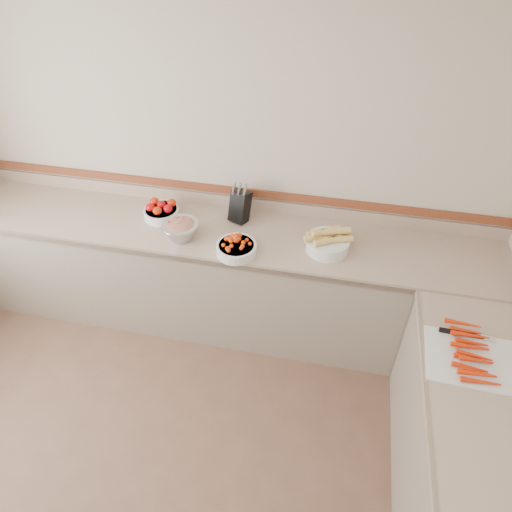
% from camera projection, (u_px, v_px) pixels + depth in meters
% --- Properties ---
extents(back_wall, '(4.00, 0.00, 4.00)m').
position_uv_depth(back_wall, '(227.00, 159.00, 3.22)').
color(back_wall, beige).
rests_on(back_wall, ground_plane).
extents(counter_back, '(4.00, 0.65, 1.08)m').
position_uv_depth(counter_back, '(221.00, 277.00, 3.52)').
color(counter_back, tan).
rests_on(counter_back, ground_plane).
extents(knife_block, '(0.17, 0.19, 0.30)m').
position_uv_depth(knife_block, '(240.00, 205.00, 3.26)').
color(knife_block, black).
rests_on(knife_block, counter_back).
extents(tomato_bowl, '(0.26, 0.26, 0.13)m').
position_uv_depth(tomato_bowl, '(161.00, 211.00, 3.33)').
color(tomato_bowl, white).
rests_on(tomato_bowl, counter_back).
extents(cherry_tomato_bowl, '(0.27, 0.27, 0.15)m').
position_uv_depth(cherry_tomato_bowl, '(236.00, 247.00, 3.02)').
color(cherry_tomato_bowl, white).
rests_on(cherry_tomato_bowl, counter_back).
extents(corn_bowl, '(0.32, 0.29, 0.17)m').
position_uv_depth(corn_bowl, '(328.00, 241.00, 3.04)').
color(corn_bowl, white).
rests_on(corn_bowl, counter_back).
extents(rhubarb_bowl, '(0.26, 0.26, 0.15)m').
position_uv_depth(rhubarb_bowl, '(181.00, 229.00, 3.13)').
color(rhubarb_bowl, '#B2B2BA').
rests_on(rhubarb_bowl, counter_back).
extents(cutting_board, '(0.48, 0.42, 0.07)m').
position_uv_depth(cutting_board, '(472.00, 356.00, 2.38)').
color(cutting_board, silver).
rests_on(cutting_board, counter_right).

